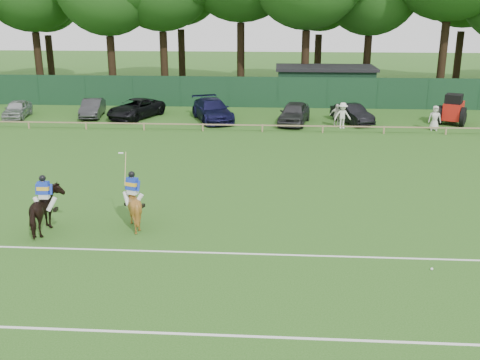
# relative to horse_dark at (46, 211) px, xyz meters

# --- Properties ---
(ground) EXTENTS (160.00, 160.00, 0.00)m
(ground) POSITION_rel_horse_dark_xyz_m (6.61, -0.43, -0.85)
(ground) COLOR #1E4C14
(ground) RESTS_ON ground
(horse_dark) EXTENTS (1.01, 2.06, 1.71)m
(horse_dark) POSITION_rel_horse_dark_xyz_m (0.00, 0.00, 0.00)
(horse_dark) COLOR black
(horse_dark) RESTS_ON ground
(horse_chestnut) EXTENTS (1.76, 1.86, 1.66)m
(horse_chestnut) POSITION_rel_horse_dark_xyz_m (3.11, 0.83, -0.03)
(horse_chestnut) COLOR brown
(horse_chestnut) RESTS_ON ground
(sedan_silver) EXTENTS (2.09, 3.98, 1.29)m
(sedan_silver) POSITION_rel_horse_dark_xyz_m (-10.80, 21.17, -0.21)
(sedan_silver) COLOR #AAAEAF
(sedan_silver) RESTS_ON ground
(sedan_grey) EXTENTS (1.95, 4.17, 1.32)m
(sedan_grey) POSITION_rel_horse_dark_xyz_m (-5.30, 21.86, -0.19)
(sedan_grey) COLOR #2C2C2E
(sedan_grey) RESTS_ON ground
(suv_black) EXTENTS (4.07, 5.50, 1.39)m
(suv_black) POSITION_rel_horse_dark_xyz_m (-1.95, 21.69, -0.16)
(suv_black) COLOR black
(suv_black) RESTS_ON ground
(sedan_navy) EXTENTS (3.96, 5.80, 1.56)m
(sedan_navy) POSITION_rel_horse_dark_xyz_m (3.87, 21.05, -0.07)
(sedan_navy) COLOR #121239
(sedan_navy) RESTS_ON ground
(hatch_grey) EXTENTS (2.67, 4.79, 1.54)m
(hatch_grey) POSITION_rel_horse_dark_xyz_m (9.78, 20.31, -0.08)
(hatch_grey) COLOR #2F2F32
(hatch_grey) RESTS_ON ground
(estate_black) EXTENTS (2.92, 4.26, 1.33)m
(estate_black) POSITION_rel_horse_dark_xyz_m (13.92, 20.85, -0.19)
(estate_black) COLOR black
(estate_black) RESTS_ON ground
(spectator_left) EXTENTS (1.22, 0.81, 1.77)m
(spectator_left) POSITION_rel_horse_dark_xyz_m (13.03, 19.06, 0.03)
(spectator_left) COLOR silver
(spectator_left) RESTS_ON ground
(spectator_mid) EXTENTS (0.93, 0.42, 1.57)m
(spectator_mid) POSITION_rel_horse_dark_xyz_m (12.68, 19.64, -0.07)
(spectator_mid) COLOR silver
(spectator_mid) RESTS_ON ground
(spectator_right) EXTENTS (0.89, 0.65, 1.67)m
(spectator_right) POSITION_rel_horse_dark_xyz_m (19.17, 18.85, -0.02)
(spectator_right) COLOR beige
(spectator_right) RESTS_ON ground
(rider_dark) EXTENTS (0.94, 0.39, 1.41)m
(rider_dark) POSITION_rel_horse_dark_xyz_m (0.00, -0.01, 0.76)
(rider_dark) COLOR silver
(rider_dark) RESTS_ON ground
(rider_chestnut) EXTENTS (0.92, 0.74, 2.05)m
(rider_chestnut) POSITION_rel_horse_dark_xyz_m (3.11, 0.82, 0.72)
(rider_chestnut) COLOR silver
(rider_chestnut) RESTS_ON ground
(polo_ball) EXTENTS (0.09, 0.09, 0.09)m
(polo_ball) POSITION_rel_horse_dark_xyz_m (13.68, -2.26, -0.81)
(polo_ball) COLOR silver
(polo_ball) RESTS_ON ground
(pitch_lines) EXTENTS (60.00, 5.10, 0.01)m
(pitch_lines) POSITION_rel_horse_dark_xyz_m (6.61, -3.93, -0.85)
(pitch_lines) COLOR silver
(pitch_lines) RESTS_ON ground
(pitch_rail) EXTENTS (62.10, 0.10, 0.50)m
(pitch_rail) POSITION_rel_horse_dark_xyz_m (6.61, 17.57, -0.41)
(pitch_rail) COLOR #997F5B
(pitch_rail) RESTS_ON ground
(perimeter_fence) EXTENTS (92.08, 0.08, 2.50)m
(perimeter_fence) POSITION_rel_horse_dark_xyz_m (6.61, 26.57, 0.40)
(perimeter_fence) COLOR #14351E
(perimeter_fence) RESTS_ON ground
(utility_shed) EXTENTS (8.40, 4.40, 3.04)m
(utility_shed) POSITION_rel_horse_dark_xyz_m (12.61, 29.57, 0.68)
(utility_shed) COLOR #14331E
(utility_shed) RESTS_ON ground
(tree_row) EXTENTS (96.00, 12.00, 21.00)m
(tree_row) POSITION_rel_horse_dark_xyz_m (8.61, 34.57, -0.85)
(tree_row) COLOR #26561C
(tree_row) RESTS_ON ground
(tractor) EXTENTS (2.62, 3.04, 2.16)m
(tractor) POSITION_rel_horse_dark_xyz_m (20.95, 20.94, 0.17)
(tractor) COLOR #B51810
(tractor) RESTS_ON ground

